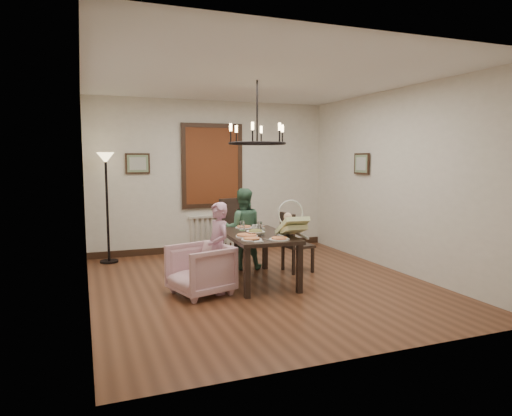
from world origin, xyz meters
TOP-DOWN VIEW (x-y plane):
  - room_shell at (0.00, 0.37)m, footprint 4.51×5.00m
  - dining_table at (-0.01, 0.13)m, footprint 0.90×1.52m
  - chair_far at (0.15, 1.39)m, footprint 0.58×0.58m
  - chair_right at (0.80, 0.47)m, footprint 0.44×0.44m
  - armchair at (-0.90, -0.16)m, footprint 0.89×0.87m
  - elderly_woman at (-0.67, -0.18)m, footprint 0.29×0.39m
  - seated_man at (0.06, 0.94)m, footprint 0.60×0.52m
  - baby_bouncer at (0.33, -0.30)m, footprint 0.44×0.56m
  - salad_bowl at (-0.07, 0.02)m, footprint 0.29×0.29m
  - pizza_platter at (-0.24, -0.08)m, footprint 0.30×0.30m
  - drinking_glass at (0.04, 0.06)m, footprint 0.07×0.07m
  - window_blinds at (0.00, 2.46)m, footprint 1.00×0.03m
  - radiator at (0.00, 2.48)m, footprint 0.92×0.12m
  - picture_back at (-1.35, 2.47)m, footprint 0.42×0.03m
  - picture_right at (2.21, 0.90)m, footprint 0.03×0.42m
  - floor_lamp at (-1.90, 2.15)m, footprint 0.30×0.30m
  - chandelier at (-0.01, 0.13)m, footprint 0.80×0.80m

SIDE VIEW (x-z plane):
  - armchair at x=-0.90m, z-range 0.00..0.65m
  - radiator at x=0.00m, z-range 0.04..0.66m
  - chair_right at x=0.80m, z-range 0.00..0.93m
  - elderly_woman at x=-0.67m, z-range 0.00..0.98m
  - seated_man at x=0.06m, z-range 0.00..1.06m
  - chair_far at x=0.15m, z-range 0.00..1.08m
  - dining_table at x=-0.01m, z-range 0.26..0.95m
  - pizza_platter at x=-0.24m, z-range 0.69..0.73m
  - salad_bowl at x=-0.07m, z-range 0.69..0.76m
  - drinking_glass at x=0.04m, z-range 0.69..0.82m
  - baby_bouncer at x=0.33m, z-range 0.69..1.04m
  - floor_lamp at x=-1.90m, z-range 0.00..1.80m
  - room_shell at x=0.00m, z-range -0.01..2.80m
  - window_blinds at x=0.00m, z-range 0.90..2.30m
  - picture_back at x=-1.35m, z-range 1.47..1.83m
  - picture_right at x=2.21m, z-range 1.47..1.83m
  - chandelier at x=-0.01m, z-range 1.93..1.97m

